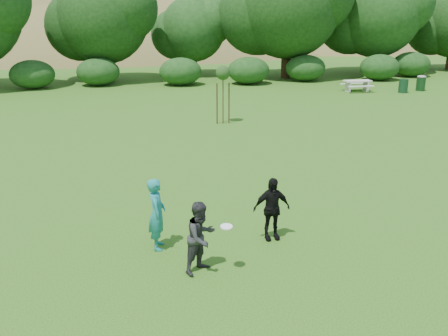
{
  "coord_description": "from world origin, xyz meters",
  "views": [
    {
      "loc": [
        -2.7,
        -10.58,
        5.67
      ],
      "look_at": [
        0.0,
        3.0,
        1.1
      ],
      "focal_mm": 40.0,
      "sensor_mm": 36.0,
      "label": 1
    }
  ],
  "objects_px": {
    "player_teal": "(157,214)",
    "trash_can_near": "(403,86)",
    "player_black": "(272,209)",
    "picnic_table": "(357,84)",
    "trash_can_lidded": "(421,83)",
    "player_grey": "(201,237)",
    "sapling": "(223,74)"
  },
  "relations": [
    {
      "from": "player_grey",
      "to": "player_black",
      "type": "distance_m",
      "value": 2.33
    },
    {
      "from": "trash_can_near",
      "to": "player_teal",
      "type": "bearing_deg",
      "value": -132.57
    },
    {
      "from": "player_black",
      "to": "trash_can_lidded",
      "type": "height_order",
      "value": "player_black"
    },
    {
      "from": "player_teal",
      "to": "sapling",
      "type": "xyz_separation_m",
      "value": [
        4.12,
        12.74,
        1.53
      ]
    },
    {
      "from": "player_black",
      "to": "picnic_table",
      "type": "xyz_separation_m",
      "value": [
        12.0,
        20.3,
        -0.29
      ]
    },
    {
      "from": "sapling",
      "to": "player_teal",
      "type": "bearing_deg",
      "value": -107.91
    },
    {
      "from": "sapling",
      "to": "picnic_table",
      "type": "distance_m",
      "value": 13.22
    },
    {
      "from": "sapling",
      "to": "trash_can_lidded",
      "type": "bearing_deg",
      "value": 24.81
    },
    {
      "from": "player_black",
      "to": "sapling",
      "type": "distance_m",
      "value": 12.96
    },
    {
      "from": "player_grey",
      "to": "picnic_table",
      "type": "distance_m",
      "value": 25.68
    },
    {
      "from": "player_teal",
      "to": "player_black",
      "type": "xyz_separation_m",
      "value": [
        2.83,
        -0.06,
        -0.08
      ]
    },
    {
      "from": "player_black",
      "to": "trash_can_lidded",
      "type": "relative_size",
      "value": 1.55
    },
    {
      "from": "player_grey",
      "to": "sapling",
      "type": "relative_size",
      "value": 0.58
    },
    {
      "from": "trash_can_near",
      "to": "sapling",
      "type": "distance_m",
      "value": 15.14
    },
    {
      "from": "player_grey",
      "to": "player_black",
      "type": "bearing_deg",
      "value": -4.92
    },
    {
      "from": "player_grey",
      "to": "trash_can_lidded",
      "type": "height_order",
      "value": "player_grey"
    },
    {
      "from": "player_black",
      "to": "picnic_table",
      "type": "bearing_deg",
      "value": 56.56
    },
    {
      "from": "player_teal",
      "to": "player_black",
      "type": "height_order",
      "value": "player_teal"
    },
    {
      "from": "player_teal",
      "to": "sapling",
      "type": "relative_size",
      "value": 0.63
    },
    {
      "from": "player_grey",
      "to": "trash_can_near",
      "type": "distance_m",
      "value": 26.52
    },
    {
      "from": "trash_can_lidded",
      "to": "player_grey",
      "type": "bearing_deg",
      "value": -131.16
    },
    {
      "from": "trash_can_lidded",
      "to": "trash_can_near",
      "type": "bearing_deg",
      "value": -162.16
    },
    {
      "from": "player_teal",
      "to": "sapling",
      "type": "bearing_deg",
      "value": -13.33
    },
    {
      "from": "trash_can_near",
      "to": "trash_can_lidded",
      "type": "relative_size",
      "value": 0.86
    },
    {
      "from": "picnic_table",
      "to": "player_grey",
      "type": "bearing_deg",
      "value": -122.96
    },
    {
      "from": "trash_can_lidded",
      "to": "player_teal",
      "type": "bearing_deg",
      "value": -134.3
    },
    {
      "from": "player_grey",
      "to": "sapling",
      "type": "height_order",
      "value": "sapling"
    },
    {
      "from": "picnic_table",
      "to": "trash_can_lidded",
      "type": "relative_size",
      "value": 1.71
    },
    {
      "from": "picnic_table",
      "to": "trash_can_near",
      "type": "bearing_deg",
      "value": -19.73
    },
    {
      "from": "trash_can_near",
      "to": "player_grey",
      "type": "bearing_deg",
      "value": -129.28
    },
    {
      "from": "player_teal",
      "to": "player_grey",
      "type": "height_order",
      "value": "player_teal"
    },
    {
      "from": "player_teal",
      "to": "trash_can_near",
      "type": "relative_size",
      "value": 1.98
    }
  ]
}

